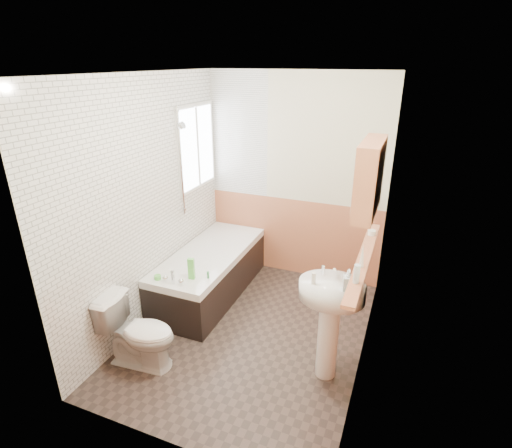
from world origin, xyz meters
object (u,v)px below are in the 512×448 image
object	(u,v)px
bathtub	(210,272)
sink	(330,311)
pine_shelf	(364,259)
medicine_cabinet	(369,178)
toilet	(139,333)

from	to	relation	value
bathtub	sink	size ratio (longest dim) A/B	1.63
bathtub	pine_shelf	xyz separation A→B (m)	(1.77, -0.56, 0.79)
bathtub	sink	distance (m)	1.81
bathtub	medicine_cabinet	bearing A→B (deg)	-18.49
toilet	bathtub	bearing A→B (deg)	-6.25
toilet	sink	size ratio (longest dim) A/B	0.65
sink	pine_shelf	distance (m)	0.52
sink	bathtub	bearing A→B (deg)	150.07
toilet	pine_shelf	bearing A→B (deg)	-72.72
bathtub	medicine_cabinet	size ratio (longest dim) A/B	2.69
bathtub	toilet	distance (m)	1.30
bathtub	medicine_cabinet	world-z (taller)	medicine_cabinet
bathtub	pine_shelf	bearing A→B (deg)	-17.64
pine_shelf	medicine_cabinet	size ratio (longest dim) A/B	2.42
bathtub	sink	xyz separation A→B (m)	(1.57, -0.81, 0.38)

